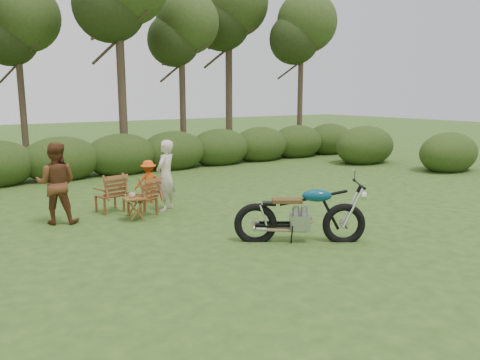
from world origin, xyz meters
TOP-DOWN VIEW (x-y plane):
  - ground at (0.00, 0.00)m, footprint 80.00×80.00m
  - tree_line at (0.50, 9.74)m, footprint 22.52×11.62m
  - motorcycle at (0.09, -0.29)m, footprint 2.41×2.03m
  - lawn_chair_right at (-1.62, 3.15)m, footprint 0.78×0.78m
  - lawn_chair_left at (-2.11, 3.93)m, footprint 0.73×0.73m
  - side_table at (-1.91, 2.85)m, footprint 0.54×0.47m
  - cup at (-1.95, 2.88)m, footprint 0.15×0.15m
  - adult_a at (-0.96, 3.29)m, footprint 0.73×0.68m
  - adult_b at (-3.36, 3.56)m, footprint 1.05×0.96m
  - child at (-0.98, 4.29)m, footprint 0.76×0.51m

SIDE VIEW (x-z plane):
  - ground at x=0.00m, z-range 0.00..0.00m
  - motorcycle at x=0.09m, z-range -0.66..0.66m
  - lawn_chair_right at x=-1.62m, z-range -0.44..0.44m
  - lawn_chair_left at x=-2.11m, z-range -0.45..0.45m
  - adult_a at x=-0.96m, z-range -0.84..0.84m
  - adult_b at x=-3.36m, z-range -0.87..0.87m
  - child at x=-0.98m, z-range -0.54..0.54m
  - side_table at x=-1.91m, z-range 0.00..0.51m
  - cup at x=-1.95m, z-range 0.51..0.62m
  - tree_line at x=0.50m, z-range -0.26..7.88m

